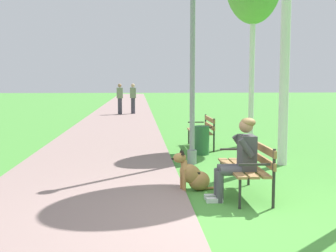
{
  "coord_description": "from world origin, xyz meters",
  "views": [
    {
      "loc": [
        -1.08,
        -5.43,
        1.79
      ],
      "look_at": [
        -0.49,
        3.13,
        0.9
      ],
      "focal_mm": 46.41,
      "sensor_mm": 36.0,
      "label": 1
    }
  ],
  "objects": [
    {
      "name": "person_seated_on_near_bench",
      "position": [
        0.43,
        0.88,
        0.68
      ],
      "size": [
        0.74,
        0.49,
        1.25
      ],
      "color": "#4C4C51",
      "rests_on": "ground"
    },
    {
      "name": "park_bench_near",
      "position": [
        0.64,
        1.13,
        0.51
      ],
      "size": [
        0.55,
        1.5,
        0.85
      ],
      "color": "olive",
      "rests_on": "ground"
    },
    {
      "name": "pedestrian_further_distant",
      "position": [
        -1.35,
        17.92,
        0.84
      ],
      "size": [
        0.32,
        0.22,
        1.65
      ],
      "color": "#383842",
      "rests_on": "ground"
    },
    {
      "name": "dog_shepherd",
      "position": [
        -0.19,
        1.49,
        0.26
      ],
      "size": [
        0.82,
        0.37,
        0.71
      ],
      "color": "#B27F47",
      "rests_on": "ground"
    },
    {
      "name": "park_bench_mid",
      "position": [
        0.64,
        6.02,
        0.51
      ],
      "size": [
        0.55,
        1.5,
        0.85
      ],
      "color": "olive",
      "rests_on": "ground"
    },
    {
      "name": "lamp_post_near",
      "position": [
        0.08,
        3.81,
        2.4
      ],
      "size": [
        0.24,
        0.24,
        4.64
      ],
      "color": "gray",
      "rests_on": "ground"
    },
    {
      "name": "ground_plane",
      "position": [
        0.0,
        0.0,
        0.0
      ],
      "size": [
        120.0,
        120.0,
        0.0
      ],
      "primitive_type": "plane",
      "color": "#478E38"
    },
    {
      "name": "litter_bin",
      "position": [
        0.47,
        4.98,
        0.35
      ],
      "size": [
        0.36,
        0.36,
        0.7
      ],
      "primitive_type": "cylinder",
      "color": "#2D6638",
      "rests_on": "ground"
    },
    {
      "name": "pedestrian_distant",
      "position": [
        -2.05,
        17.61,
        0.84
      ],
      "size": [
        0.32,
        0.22,
        1.65
      ],
      "color": "#383842",
      "rests_on": "ground"
    },
    {
      "name": "paved_path",
      "position": [
        -1.98,
        24.0,
        0.02
      ],
      "size": [
        3.28,
        60.0,
        0.04
      ],
      "primitive_type": "cube",
      "color": "gray",
      "rests_on": "ground"
    }
  ]
}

